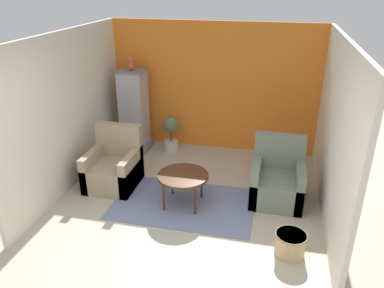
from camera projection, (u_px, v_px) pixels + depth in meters
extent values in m
plane|color=#B2A893|center=(156.00, 275.00, 4.25)|extent=(20.00, 20.00, 0.00)
cube|color=orange|center=(214.00, 87.00, 7.02)|extent=(3.98, 0.06, 2.40)
cube|color=beige|center=(69.00, 111.00, 5.78)|extent=(0.06, 3.64, 2.40)
cube|color=beige|center=(335.00, 133.00, 4.98)|extent=(0.06, 3.64, 2.40)
cube|color=slate|center=(183.00, 204.00, 5.58)|extent=(2.08, 1.29, 0.01)
cylinder|color=#472819|center=(183.00, 176.00, 5.39)|extent=(0.74, 0.74, 0.04)
cylinder|color=#472819|center=(164.00, 197.00, 5.34)|extent=(0.04, 0.04, 0.46)
cylinder|color=#472819|center=(195.00, 201.00, 5.24)|extent=(0.04, 0.04, 0.46)
cylinder|color=#472819|center=(172.00, 181.00, 5.74)|extent=(0.04, 0.04, 0.46)
cylinder|color=#472819|center=(202.00, 185.00, 5.65)|extent=(0.04, 0.04, 0.46)
cube|color=#9E896B|center=(113.00, 175.00, 5.99)|extent=(0.76, 0.80, 0.41)
cube|color=#9E896B|center=(119.00, 139.00, 6.09)|extent=(0.76, 0.14, 0.55)
cube|color=#9E896B|center=(94.00, 167.00, 6.02)|extent=(0.12, 0.80, 0.60)
cube|color=#9E896B|center=(132.00, 171.00, 5.89)|extent=(0.12, 0.80, 0.60)
cube|color=slate|center=(276.00, 188.00, 5.60)|extent=(0.76, 0.80, 0.41)
cube|color=slate|center=(280.00, 151.00, 5.70)|extent=(0.76, 0.14, 0.55)
cube|color=slate|center=(255.00, 180.00, 5.63)|extent=(0.12, 0.80, 0.60)
cube|color=slate|center=(299.00, 185.00, 5.50)|extent=(0.12, 0.80, 0.60)
cube|color=slate|center=(136.00, 145.00, 7.41)|extent=(0.56, 0.56, 0.11)
cube|color=#A8A8AD|center=(134.00, 109.00, 7.10)|extent=(0.45, 0.45, 1.40)
cube|color=slate|center=(132.00, 71.00, 6.80)|extent=(0.48, 0.48, 0.03)
ellipsoid|color=#D14C2D|center=(131.00, 65.00, 6.76)|extent=(0.12, 0.15, 0.19)
sphere|color=#D14C2D|center=(130.00, 59.00, 6.70)|extent=(0.10, 0.10, 0.10)
cone|color=gold|center=(129.00, 60.00, 6.66)|extent=(0.05, 0.05, 0.05)
cone|color=#D14C2D|center=(133.00, 65.00, 6.83)|extent=(0.06, 0.12, 0.17)
cylinder|color=beige|center=(171.00, 146.00, 7.28)|extent=(0.28, 0.28, 0.20)
cylinder|color=brown|center=(171.00, 135.00, 7.19)|extent=(0.03, 0.03, 0.24)
sphere|color=#566B47|center=(171.00, 124.00, 7.10)|extent=(0.30, 0.30, 0.30)
sphere|color=#566B47|center=(167.00, 126.00, 7.16)|extent=(0.18, 0.18, 0.18)
sphere|color=#566B47|center=(174.00, 127.00, 7.07)|extent=(0.17, 0.17, 0.17)
cylinder|color=tan|center=(290.00, 244.00, 4.53)|extent=(0.36, 0.36, 0.29)
cylinder|color=#957E57|center=(291.00, 235.00, 4.47)|extent=(0.38, 0.38, 0.02)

